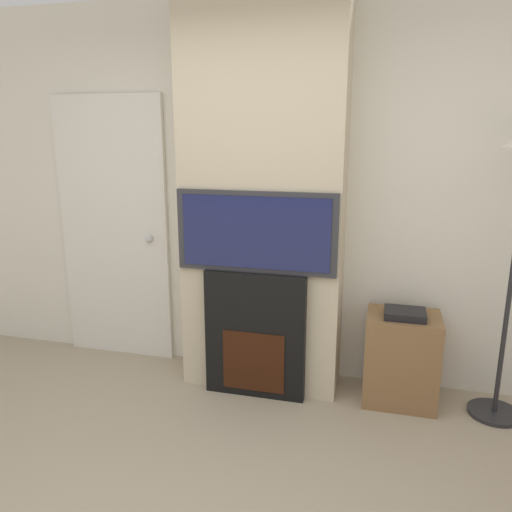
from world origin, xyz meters
name	(u,v)px	position (x,y,z in m)	size (l,w,h in m)	color
wall_back	(271,194)	(0.00, 2.03, 1.35)	(6.00, 0.06, 2.70)	silver
chimney_breast	(263,198)	(0.00, 1.80, 1.35)	(1.09, 0.40, 2.70)	beige
fireplace	(256,334)	(0.00, 1.60, 0.44)	(0.69, 0.15, 0.89)	black
television	(256,232)	(0.00, 1.60, 1.16)	(1.07, 0.07, 0.54)	#2D2D33
media_stand	(401,357)	(0.97, 1.75, 0.32)	(0.48, 0.38, 0.67)	brown
entry_door	(114,231)	(-1.25, 1.97, 1.03)	(0.91, 0.09, 2.06)	silver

